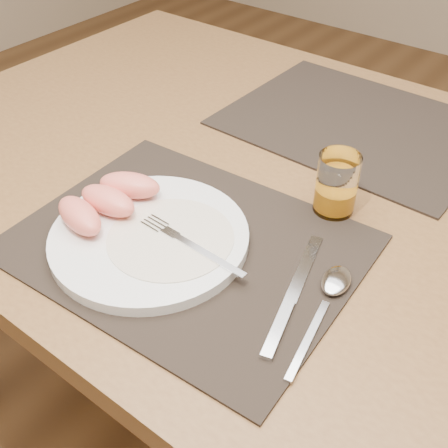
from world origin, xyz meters
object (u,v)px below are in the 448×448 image
placemat_near (187,244)px  plate (149,237)px  fork (184,241)px  juice_glass (336,187)px  placemat_far (357,124)px  spoon (332,288)px  knife (290,302)px  table (284,219)px

placemat_near → plate: 0.05m
fork → juice_glass: size_ratio=1.94×
placemat_far → spoon: (0.17, -0.40, 0.01)m
spoon → fork: bearing=-164.2°
plate → spoon: 0.25m
placemat_near → plate: plate is taller
juice_glass → spoon: bearing=-61.3°
placemat_near → knife: knife is taller
table → placemat_far: placemat_far is taller
table → spoon: size_ratio=7.30×
fork → plate: bearing=-163.6°
placemat_far → fork: size_ratio=2.57×
knife → spoon: spoon is taller
placemat_far → fork: fork is taller
table → spoon: 0.27m
plate → juice_glass: 0.27m
table → juice_glass: (0.10, -0.03, 0.13)m
placemat_far → plate: 0.47m
placemat_far → fork: 0.45m
placemat_far → knife: bearing=-72.6°
placemat_near → plate: size_ratio=1.67×
placemat_near → fork: size_ratio=2.57×
juice_glass → table: bearing=162.4°
fork → spoon: fork is taller
plate → placemat_near: bearing=34.1°
placemat_far → knife: knife is taller
knife → juice_glass: 0.21m
knife → table: bearing=123.0°
fork → juice_glass: 0.23m
table → plate: bearing=-104.4°
table → knife: bearing=-57.0°
placemat_near → placemat_far: 0.44m
table → juice_glass: size_ratio=15.48×
spoon → juice_glass: size_ratio=2.12×
table → placemat_near: size_ratio=3.11×
fork → knife: 0.16m
knife → placemat_near: bearing=177.5°
knife → placemat_far: bearing=107.4°
fork → knife: fork is taller
placemat_far → spoon: spoon is taller
placemat_far → fork: (-0.02, -0.45, 0.02)m
table → juice_glass: bearing=-17.6°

